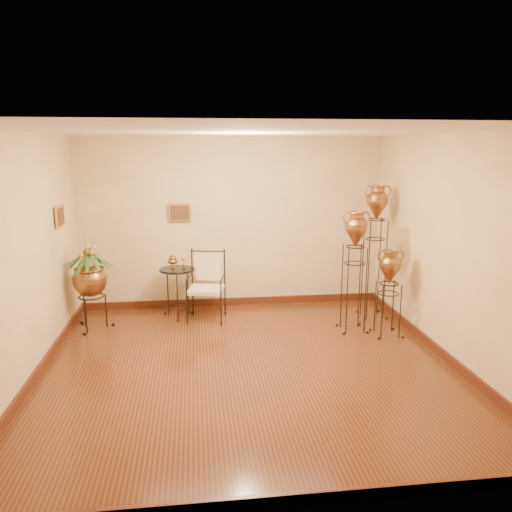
{
  "coord_description": "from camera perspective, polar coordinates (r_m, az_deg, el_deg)",
  "views": [
    {
      "loc": [
        -0.61,
        -5.66,
        2.62
      ],
      "look_at": [
        0.25,
        1.3,
        1.1
      ],
      "focal_mm": 35.0,
      "sensor_mm": 36.0,
      "label": 1
    }
  ],
  "objects": [
    {
      "name": "amphora_short",
      "position": [
        7.3,
        14.9,
        -4.02
      ],
      "size": [
        0.43,
        0.43,
        1.26
      ],
      "rotation": [
        0.0,
        0.0,
        -0.12
      ],
      "color": "black",
      "rests_on": "ground"
    },
    {
      "name": "ground",
      "position": [
        6.27,
        -0.83,
        -12.49
      ],
      "size": [
        5.0,
        5.0,
        0.0
      ],
      "primitive_type": "plane",
      "color": "#593015",
      "rests_on": "ground"
    },
    {
      "name": "amphora_mid",
      "position": [
        7.3,
        11.17,
        -1.66
      ],
      "size": [
        0.51,
        0.51,
        1.78
      ],
      "rotation": [
        0.0,
        0.0,
        0.37
      ],
      "color": "black",
      "rests_on": "ground"
    },
    {
      "name": "side_table",
      "position": [
        7.96,
        -8.94,
        -4.06
      ],
      "size": [
        0.68,
        0.68,
        0.99
      ],
      "rotation": [
        0.0,
        0.0,
        0.33
      ],
      "color": "black",
      "rests_on": "ground"
    },
    {
      "name": "armchair",
      "position": [
        7.72,
        -5.71,
        -3.53
      ],
      "size": [
        0.69,
        0.66,
        1.06
      ],
      "rotation": [
        0.0,
        0.0,
        -0.19
      ],
      "color": "black",
      "rests_on": "ground"
    },
    {
      "name": "planter_urn",
      "position": [
        7.64,
        -18.47,
        -2.2
      ],
      "size": [
        0.87,
        0.87,
        1.43
      ],
      "rotation": [
        0.0,
        0.0,
        -0.14
      ],
      "color": "black",
      "rests_on": "ground"
    },
    {
      "name": "amphora_tall",
      "position": [
        7.95,
        13.42,
        0.65
      ],
      "size": [
        0.48,
        0.48,
        2.1
      ],
      "rotation": [
        0.0,
        0.0,
        -0.2
      ],
      "color": "black",
      "rests_on": "ground"
    },
    {
      "name": "room_shell",
      "position": [
        5.77,
        -0.95,
        3.37
      ],
      "size": [
        5.02,
        5.02,
        2.81
      ],
      "color": "beige",
      "rests_on": "ground"
    }
  ]
}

